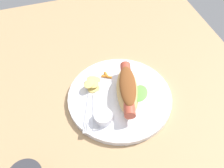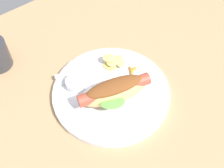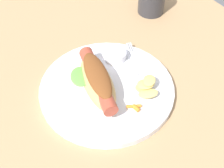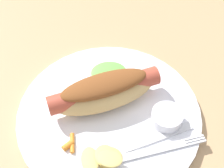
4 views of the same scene
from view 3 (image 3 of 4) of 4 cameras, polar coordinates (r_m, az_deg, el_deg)
name	(u,v)px [view 3 (image 3 of 4)]	position (r cm, az deg, el deg)	size (l,w,h in cm)	color
ground_plane	(105,83)	(79.68, -1.23, 0.18)	(120.00, 90.00, 1.80)	tan
plate	(107,90)	(76.03, -0.88, -0.94)	(30.21, 30.21, 1.60)	white
hot_dog	(97,80)	(72.81, -2.53, 0.66)	(18.59, 11.24, 5.81)	tan
sauce_ramekin	(116,56)	(80.94, 0.66, 4.81)	(4.97, 4.97, 2.31)	white
fork	(137,64)	(80.45, 4.22, 3.39)	(14.12, 6.40, 0.40)	silver
knife	(131,69)	(79.20, 3.23, 2.54)	(15.85, 1.40, 0.36)	silver
chips_pile	(146,86)	(74.39, 5.76, -0.40)	(7.23, 6.67, 2.68)	#DEC169
carrot_garnish	(135,107)	(71.44, 3.90, -3.92)	(2.80, 3.09, 0.91)	orange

